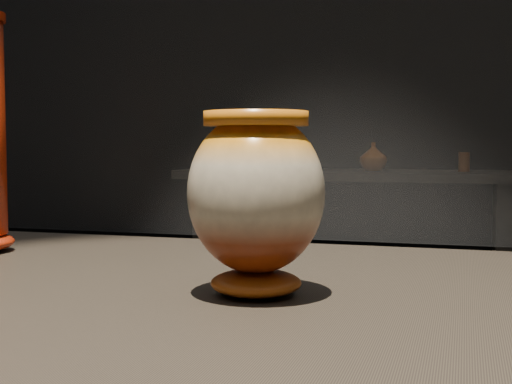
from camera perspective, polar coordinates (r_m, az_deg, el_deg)
main_vase at (r=0.76m, az=0.00°, el=-0.27°), size 0.18×0.18×0.20m
back_shelf at (r=4.22m, az=7.48°, el=-1.86°), size 2.00×0.60×0.90m
back_vase_left at (r=4.28m, az=0.30°, el=3.12°), size 0.25×0.25×0.20m
back_vase_mid at (r=4.17m, az=9.37°, el=2.81°), size 0.22×0.22×0.16m
back_vase_right at (r=4.17m, az=16.31°, el=2.33°), size 0.06×0.06×0.11m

